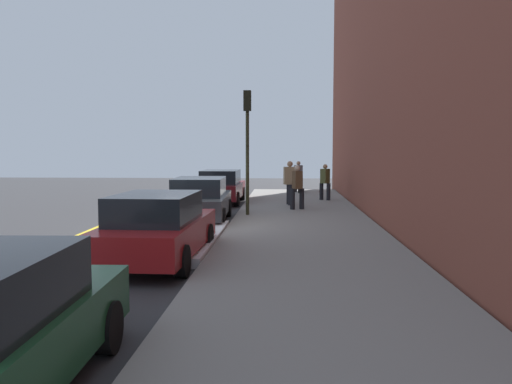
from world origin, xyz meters
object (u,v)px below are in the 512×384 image
object	(u,v)px
parked_car_red	(158,228)
parked_car_charcoal	(200,200)
pedestrian_grey_coat	(298,175)
pedestrian_olive_coat	(325,181)
traffic_light_pole	(247,131)
rolling_suitcase	(300,187)
parked_car_maroon	(221,187)
pedestrian_brown_coat	(297,186)
pedestrian_tan_coat	(290,182)

from	to	relation	value
parked_car_red	parked_car_charcoal	bearing A→B (deg)	0.65
parked_car_red	parked_car_charcoal	size ratio (longest dim) A/B	1.02
pedestrian_grey_coat	pedestrian_olive_coat	bearing A→B (deg)	-166.55
traffic_light_pole	rolling_suitcase	xyz separation A→B (m)	(9.53, -2.14, -2.65)
parked_car_charcoal	parked_car_maroon	xyz separation A→B (m)	(6.25, 0.03, -0.00)
parked_car_charcoal	pedestrian_grey_coat	size ratio (longest dim) A/B	2.74
parked_car_red	pedestrian_brown_coat	distance (m)	9.58
pedestrian_brown_coat	pedestrian_tan_coat	size ratio (longest dim) A/B	0.93
pedestrian_brown_coat	rolling_suitcase	world-z (taller)	pedestrian_brown_coat
parked_car_maroon	rolling_suitcase	size ratio (longest dim) A/B	4.87
pedestrian_olive_coat	pedestrian_grey_coat	bearing A→B (deg)	13.45
parked_car_maroon	pedestrian_olive_coat	size ratio (longest dim) A/B	2.74
parked_car_maroon	pedestrian_grey_coat	size ratio (longest dim) A/B	2.69
parked_car_charcoal	rolling_suitcase	bearing A→B (deg)	-19.41
rolling_suitcase	parked_car_maroon	bearing A→B (deg)	138.54
rolling_suitcase	traffic_light_pole	bearing A→B (deg)	167.32
pedestrian_brown_coat	parked_car_maroon	bearing A→B (deg)	43.55
parked_car_charcoal	parked_car_maroon	distance (m)	6.25
parked_car_charcoal	traffic_light_pole	size ratio (longest dim) A/B	1.05
traffic_light_pole	rolling_suitcase	bearing A→B (deg)	-12.68
parked_car_charcoal	pedestrian_tan_coat	world-z (taller)	pedestrian_tan_coat
parked_car_red	parked_car_maroon	world-z (taller)	same
parked_car_charcoal	pedestrian_grey_coat	bearing A→B (deg)	-18.17
pedestrian_olive_coat	pedestrian_tan_coat	bearing A→B (deg)	142.76
rolling_suitcase	pedestrian_brown_coat	bearing A→B (deg)	177.44
parked_car_red	parked_car_maroon	size ratio (longest dim) A/B	1.04
pedestrian_brown_coat	pedestrian_olive_coat	bearing A→B (deg)	-19.92
parked_car_red	pedestrian_olive_coat	xyz separation A→B (m)	(12.73, -4.62, 0.26)
parked_car_maroon	pedestrian_grey_coat	bearing A→B (deg)	-37.53
parked_car_maroon	pedestrian_olive_coat	bearing A→B (deg)	-87.67
pedestrian_tan_coat	traffic_light_pole	distance (m)	4.20
pedestrian_brown_coat	pedestrian_grey_coat	world-z (taller)	pedestrian_brown_coat
parked_car_maroon	parked_car_red	bearing A→B (deg)	-179.53
pedestrian_tan_coat	traffic_light_pole	xyz separation A→B (m)	(-3.38, 1.53, 1.97)
pedestrian_brown_coat	parked_car_charcoal	bearing A→B (deg)	129.07
rolling_suitcase	pedestrian_tan_coat	bearing A→B (deg)	174.30
parked_car_maroon	rolling_suitcase	xyz separation A→B (m)	(4.20, -3.71, -0.33)
rolling_suitcase	pedestrian_olive_coat	bearing A→B (deg)	-165.92
parked_car_red	parked_car_maroon	xyz separation A→B (m)	(12.54, 0.10, -0.00)
parked_car_charcoal	pedestrian_tan_coat	xyz separation A→B (m)	(4.31, -3.07, 0.36)
parked_car_maroon	traffic_light_pole	bearing A→B (deg)	-163.56
parked_car_red	pedestrian_grey_coat	xyz separation A→B (m)	(17.27, -3.53, 0.28)
parked_car_maroon	pedestrian_grey_coat	world-z (taller)	pedestrian_grey_coat
parked_car_maroon	pedestrian_tan_coat	distance (m)	3.67
rolling_suitcase	pedestrian_grey_coat	bearing A→B (deg)	8.56
pedestrian_tan_coat	pedestrian_grey_coat	xyz separation A→B (m)	(6.67, -0.53, -0.08)
parked_car_maroon	traffic_light_pole	world-z (taller)	traffic_light_pole
pedestrian_grey_coat	pedestrian_brown_coat	bearing A→B (deg)	178.15
pedestrian_olive_coat	pedestrian_tan_coat	distance (m)	2.68
parked_car_charcoal	pedestrian_olive_coat	bearing A→B (deg)	-36.05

